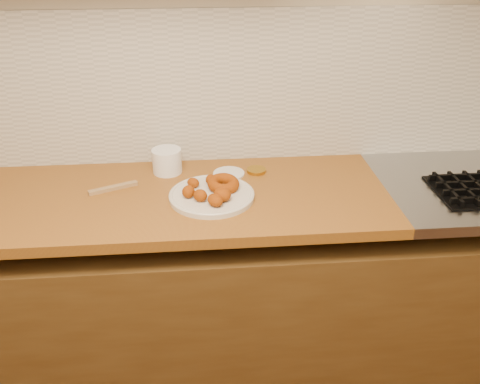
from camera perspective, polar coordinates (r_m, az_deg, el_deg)
The scene contains 11 objects.
wall_back at distance 2.01m, azimuth 0.40°, elevation 15.85°, with size 4.00×0.02×2.70m, color #B4A88A.
base_cabinet at distance 2.16m, azimuth 1.09°, elevation -11.94°, with size 3.60×0.60×0.77m, color #543A19.
butcher_block at distance 1.93m, azimuth -18.36°, elevation -1.16°, with size 2.30×0.62×0.04m, color brown.
backsplash at distance 2.03m, azimuth 0.42°, elevation 11.64°, with size 3.60×0.02×0.60m, color beige.
donut_plate at distance 1.82m, azimuth -3.19°, elevation -0.42°, with size 0.31×0.31×0.02m, color beige.
ring_donut at distance 1.84m, azimuth -1.89°, elevation 0.94°, with size 0.12×0.12×0.04m, color #883809.
fried_dough_chunks at distance 1.78m, azimuth -3.61°, elevation -0.06°, with size 0.19×0.23×0.05m.
plastic_tub at distance 2.01m, azimuth -8.20°, elevation 3.48°, with size 0.11×0.11×0.10m, color white.
tub_lid at distance 1.99m, azimuth -1.27°, elevation 2.09°, with size 0.12×0.12×0.01m, color silver.
brass_jar_lid at distance 2.01m, azimuth 1.85°, elevation 2.43°, with size 0.08×0.08×0.01m, color #B18522.
wooden_utensil at distance 1.93m, azimuth -14.04°, elevation 0.46°, with size 0.18×0.02×0.01m, color olive.
Camera 1 is at (-0.18, 0.05, 1.78)m, focal length 38.00 mm.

